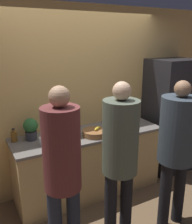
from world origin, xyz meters
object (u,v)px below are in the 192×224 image
bottle_amber (14,136)px  potted_plant (31,128)px  refrigerator (170,116)px  person_left (62,167)px  fruit_bowl (95,133)px  person_center (120,152)px  cup_white (42,141)px  bottle_green (50,139)px  utensil_crock (117,119)px  cup_blue (60,128)px  person_right (177,141)px

bottle_amber → potted_plant: size_ratio=0.61×
refrigerator → person_left: size_ratio=1.03×
fruit_bowl → bottle_amber: 1.02m
person_left → potted_plant: 1.11m
person_center → potted_plant: 1.26m
cup_white → refrigerator: bearing=3.0°
fruit_bowl → bottle_green: size_ratio=1.56×
person_center → cup_white: person_center is taller
refrigerator → utensil_crock: bearing=173.8°
person_left → bottle_green: (0.15, 0.82, -0.06)m
cup_blue → cup_white: (-0.35, -0.34, -0.00)m
fruit_bowl → bottle_green: bottle_green is taller
person_right → cup_white: bearing=142.5°
fruit_bowl → cup_white: fruit_bowl is taller
refrigerator → bottle_amber: 2.49m
utensil_crock → bottle_green: size_ratio=1.19×
fruit_bowl → bottle_amber: bottle_amber is taller
bottle_green → bottle_amber: 0.48m
potted_plant → cup_white: bearing=-73.4°
bottle_green → cup_blue: bottle_green is taller
utensil_crock → person_right: bearing=-88.8°
person_right → fruit_bowl: 1.07m
bottle_amber → cup_white: bearing=-44.1°
bottle_amber → cup_white: size_ratio=1.80×
person_center → utensil_crock: size_ratio=7.11×
fruit_bowl → person_center: bearing=-101.1°
person_right → cup_white: (-1.24, 0.95, -0.11)m
person_left → utensil_crock: bearing=40.5°
person_right → cup_blue: size_ratio=17.09×
refrigerator → person_right: refrigerator is taller
cup_blue → potted_plant: (-0.42, -0.11, 0.10)m
person_left → bottle_green: 0.83m
bottle_amber → cup_white: 0.38m
person_left → person_center: person_left is taller
bottle_green → cup_blue: size_ratio=2.05×
person_center → cup_blue: (-0.19, 1.21, -0.10)m
person_left → fruit_bowl: 1.15m
refrigerator → cup_white: (-2.21, -0.12, 0.04)m
person_left → person_right: 1.32m
person_center → potted_plant: size_ratio=6.33×
person_center → potted_plant: person_center is taller
cup_white → person_left: bearing=-94.8°
refrigerator → utensil_crock: size_ratio=7.39×
fruit_bowl → bottle_green: (-0.63, -0.02, 0.04)m
utensil_crock → cup_white: (-1.22, -0.22, -0.03)m
person_center → person_right: bearing=-6.4°
cup_blue → bottle_amber: bearing=-173.4°
bottle_amber → cup_white: (0.27, -0.26, -0.02)m
utensil_crock → bottle_green: bearing=-166.0°
person_right → bottle_amber: size_ratio=10.09×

